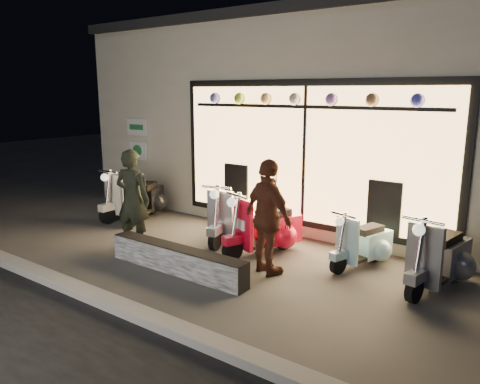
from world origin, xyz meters
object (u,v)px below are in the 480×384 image
object	(u,v)px
woman	(268,218)
scooter_silver	(233,215)
scooter_red	(271,228)
man	(133,199)
graffiti_barrier	(177,260)

from	to	relation	value
woman	scooter_silver	bearing A→B (deg)	-16.07
scooter_red	man	xyz separation A→B (m)	(-2.04, -1.19, 0.45)
scooter_red	graffiti_barrier	bearing A→B (deg)	-90.45
scooter_silver	woman	xyz separation A→B (m)	(1.46, -1.10, 0.44)
graffiti_barrier	woman	xyz separation A→B (m)	(1.12, 0.76, 0.66)
woman	graffiti_barrier	bearing A→B (deg)	55.32
man	woman	bearing A→B (deg)	173.01
scooter_silver	man	xyz separation A→B (m)	(-1.06, -1.46, 0.44)
graffiti_barrier	scooter_red	bearing A→B (deg)	68.18
graffiti_barrier	scooter_silver	distance (m)	1.91
scooter_red	man	bearing A→B (deg)	-128.45
man	scooter_red	bearing A→B (deg)	-164.81
graffiti_barrier	scooter_silver	world-z (taller)	scooter_silver
graffiti_barrier	scooter_red	distance (m)	1.74
scooter_silver	scooter_red	distance (m)	1.02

